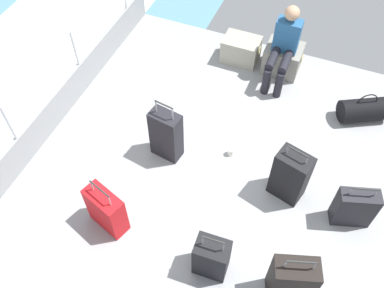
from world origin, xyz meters
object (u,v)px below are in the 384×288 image
at_px(cargo_crate_1, 283,58).
at_px(suitcase_0, 290,176).
at_px(suitcase_1, 292,280).
at_px(suitcase_6, 106,210).
at_px(duffel_bag, 363,110).
at_px(suitcase_5, 212,257).
at_px(passenger_seated, 284,45).
at_px(suitcase_3, 166,135).
at_px(cargo_crate_0, 241,50).
at_px(suitcase_2, 354,207).
at_px(paper_cup, 230,152).

distance_m(cargo_crate_1, suitcase_0, 2.14).
xyz_separation_m(suitcase_0, suitcase_1, (0.31, -1.15, -0.03)).
xyz_separation_m(suitcase_1, suitcase_6, (-2.04, 0.01, -0.04)).
bearing_deg(suitcase_0, suitcase_6, -146.54).
relative_size(suitcase_6, duffel_bag, 1.04).
height_order(suitcase_5, duffel_bag, suitcase_5).
height_order(passenger_seated, duffel_bag, passenger_seated).
bearing_deg(suitcase_3, passenger_seated, 63.55).
xyz_separation_m(cargo_crate_0, suitcase_1, (1.55, -3.18, 0.13)).
bearing_deg(cargo_crate_0, suitcase_6, -98.84).
distance_m(suitcase_6, duffel_bag, 3.58).
bearing_deg(suitcase_2, duffel_bag, 93.76).
height_order(cargo_crate_0, duffel_bag, duffel_bag).
height_order(suitcase_2, paper_cup, suitcase_2).
distance_m(cargo_crate_1, suitcase_2, 2.53).
height_order(suitcase_5, suitcase_6, suitcase_6).
bearing_deg(passenger_seated, suitcase_5, -87.85).
distance_m(passenger_seated, suitcase_3, 2.10).
relative_size(suitcase_2, suitcase_6, 0.90).
distance_m(passenger_seated, suitcase_1, 3.16).
xyz_separation_m(cargo_crate_1, duffel_bag, (1.25, -0.52, -0.05)).
height_order(suitcase_3, paper_cup, suitcase_3).
height_order(cargo_crate_0, suitcase_0, suitcase_0).
relative_size(suitcase_0, suitcase_5, 1.19).
height_order(cargo_crate_1, suitcase_2, suitcase_2).
bearing_deg(cargo_crate_1, suitcase_2, -57.48).
xyz_separation_m(suitcase_0, suitcase_2, (0.75, -0.08, -0.08)).
relative_size(cargo_crate_0, suitcase_1, 0.73).
xyz_separation_m(passenger_seated, suitcase_3, (-0.93, -1.87, -0.23)).
relative_size(cargo_crate_0, cargo_crate_1, 1.04).
bearing_deg(suitcase_3, paper_cup, 20.38).
height_order(suitcase_0, suitcase_3, suitcase_3).
height_order(passenger_seated, suitcase_2, passenger_seated).
xyz_separation_m(suitcase_0, suitcase_3, (-1.53, -0.00, 0.01)).
xyz_separation_m(passenger_seated, suitcase_6, (-1.12, -3.01, -0.31)).
relative_size(suitcase_0, paper_cup, 8.11).
relative_size(suitcase_1, suitcase_3, 0.86).
height_order(suitcase_6, duffel_bag, suitcase_6).
distance_m(cargo_crate_1, suitcase_3, 2.26).
relative_size(duffel_bag, paper_cup, 6.99).
bearing_deg(suitcase_2, suitcase_0, 174.06).
height_order(passenger_seated, suitcase_3, passenger_seated).
height_order(cargo_crate_1, suitcase_3, suitcase_3).
relative_size(suitcase_1, suitcase_5, 1.15).
xyz_separation_m(suitcase_1, suitcase_3, (-1.85, 1.15, 0.04)).
distance_m(suitcase_0, suitcase_1, 1.19).
relative_size(passenger_seated, suitcase_5, 1.64).
bearing_deg(passenger_seated, cargo_crate_1, 90.00).
bearing_deg(cargo_crate_1, paper_cup, -95.76).
bearing_deg(duffel_bag, suitcase_2, -86.24).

